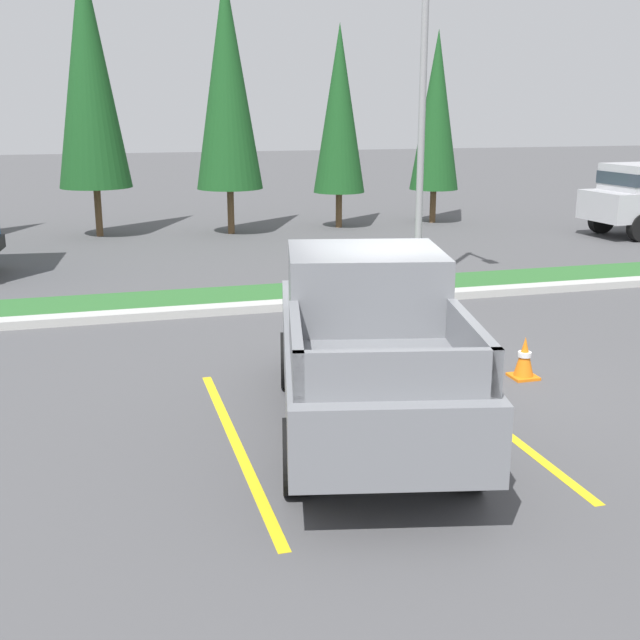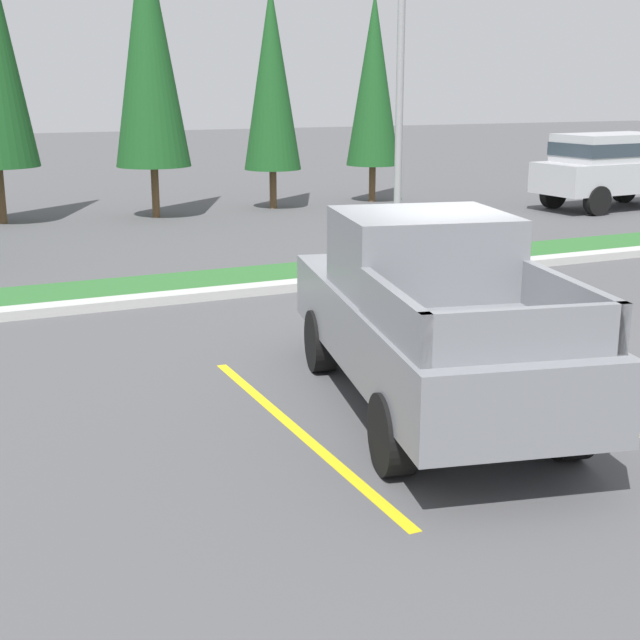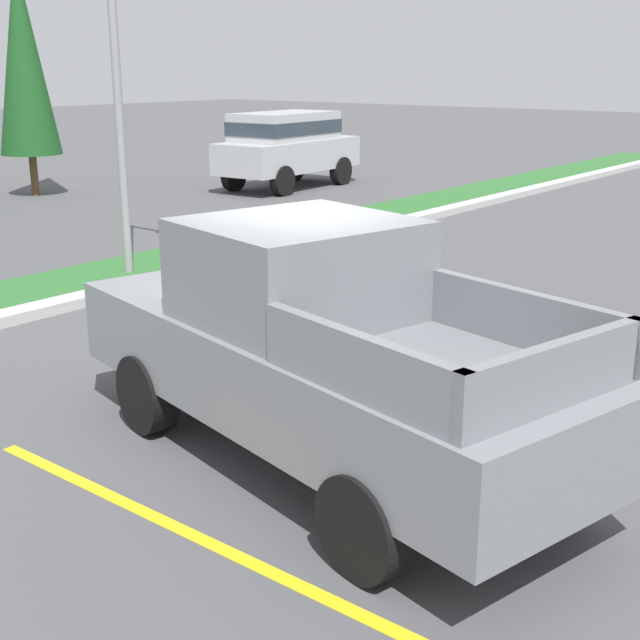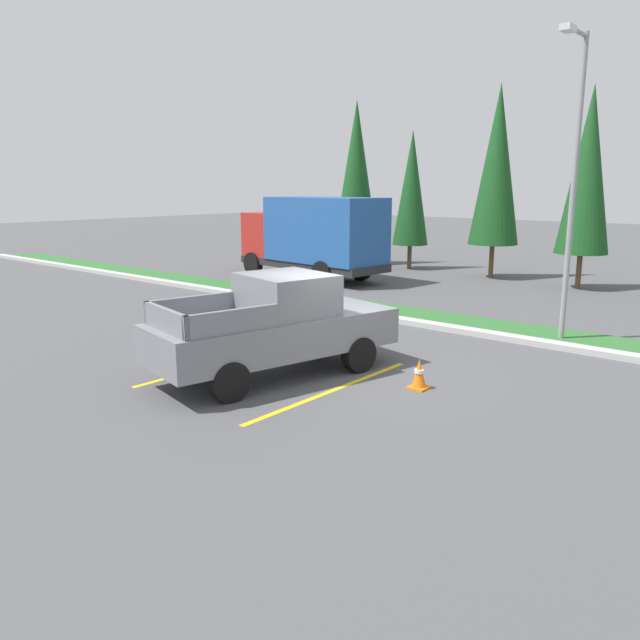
# 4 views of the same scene
# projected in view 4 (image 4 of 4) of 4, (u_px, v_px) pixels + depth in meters

# --- Properties ---
(ground_plane) EXTENTS (120.00, 120.00, 0.00)m
(ground_plane) POSITION_uv_depth(u_px,v_px,m) (338.00, 373.00, 13.17)
(ground_plane) COLOR #4C4C4F
(parking_line_near) EXTENTS (0.12, 4.80, 0.01)m
(parking_line_near) POSITION_uv_depth(u_px,v_px,m) (226.00, 362.00, 13.99)
(parking_line_near) COLOR yellow
(parking_line_near) RESTS_ON ground
(parking_line_far) EXTENTS (0.12, 4.80, 0.01)m
(parking_line_far) POSITION_uv_depth(u_px,v_px,m) (333.00, 390.00, 12.03)
(parking_line_far) COLOR yellow
(parking_line_far) RESTS_ON ground
(curb_strip) EXTENTS (56.00, 0.40, 0.15)m
(curb_strip) POSITION_uv_depth(u_px,v_px,m) (453.00, 329.00, 16.89)
(curb_strip) COLOR #B2B2AD
(curb_strip) RESTS_ON ground
(grass_median) EXTENTS (56.00, 1.80, 0.06)m
(grass_median) POSITION_uv_depth(u_px,v_px,m) (472.00, 324.00, 17.72)
(grass_median) COLOR #2D662D
(grass_median) RESTS_ON ground
(pickup_truck_main) EXTENTS (2.99, 5.51, 2.10)m
(pickup_truck_main) POSITION_uv_depth(u_px,v_px,m) (277.00, 326.00, 12.82)
(pickup_truck_main) COLOR black
(pickup_truck_main) RESTS_ON ground
(cargo_truck_distant) EXTENTS (6.99, 3.07, 3.40)m
(cargo_truck_distant) POSITION_uv_depth(u_px,v_px,m) (314.00, 235.00, 26.01)
(cargo_truck_distant) COLOR black
(cargo_truck_distant) RESTS_ON ground
(street_light) EXTENTS (0.24, 1.49, 7.35)m
(street_light) POSITION_uv_depth(u_px,v_px,m) (573.00, 170.00, 14.95)
(street_light) COLOR gray
(street_light) RESTS_ON ground
(cypress_tree_leftmost) EXTENTS (2.05, 2.05, 7.90)m
(cypress_tree_leftmost) POSITION_uv_depth(u_px,v_px,m) (356.00, 169.00, 30.45)
(cypress_tree_leftmost) COLOR brown
(cypress_tree_leftmost) RESTS_ON ground
(cypress_tree_left_inner) EXTENTS (1.65, 1.65, 6.35)m
(cypress_tree_left_inner) POSITION_uv_depth(u_px,v_px,m) (412.00, 188.00, 28.84)
(cypress_tree_left_inner) COLOR brown
(cypress_tree_left_inner) RESTS_ON ground
(cypress_tree_center) EXTENTS (2.07, 2.07, 7.95)m
(cypress_tree_center) POSITION_uv_depth(u_px,v_px,m) (497.00, 165.00, 25.78)
(cypress_tree_center) COLOR brown
(cypress_tree_center) RESTS_ON ground
(cypress_tree_right_inner) EXTENTS (1.95, 1.95, 7.48)m
(cypress_tree_right_inner) POSITION_uv_depth(u_px,v_px,m) (588.00, 171.00, 23.02)
(cypress_tree_right_inner) COLOR brown
(cypress_tree_right_inner) RESTS_ON ground
(traffic_cone) EXTENTS (0.36, 0.36, 0.60)m
(traffic_cone) POSITION_uv_depth(u_px,v_px,m) (419.00, 374.00, 12.10)
(traffic_cone) COLOR orange
(traffic_cone) RESTS_ON ground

